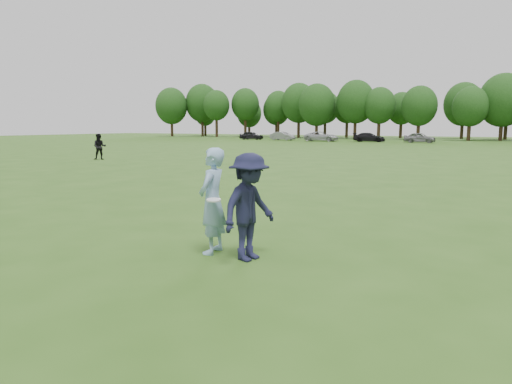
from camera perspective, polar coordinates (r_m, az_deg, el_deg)
ground at (r=8.46m, az=1.07°, el=-8.56°), size 200.00×200.00×0.00m
thrower at (r=8.78m, az=-5.48°, el=-1.12°), size 0.61×0.82×2.04m
defender at (r=8.29m, az=-0.85°, el=-1.89°), size 0.95×1.39×1.97m
player_far_a at (r=34.57m, az=-18.96°, el=5.38°), size 1.14×1.12×1.86m
car_a at (r=78.22m, az=-0.57°, el=7.08°), size 4.17×1.83×1.40m
car_b at (r=74.73m, az=3.35°, el=7.00°), size 4.31×1.95×1.37m
car_c at (r=70.89m, az=8.19°, el=6.89°), size 5.42×2.84×1.45m
car_d at (r=69.69m, az=13.97°, el=6.65°), size 4.73×2.22×1.33m
car_e at (r=67.82m, az=19.79°, el=6.41°), size 4.24×1.73×1.44m
disc_in_play at (r=8.45m, az=-5.31°, el=-0.99°), size 0.32×0.32×0.06m
treeline at (r=84.16m, az=28.50°, el=9.96°), size 130.35×18.39×11.74m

